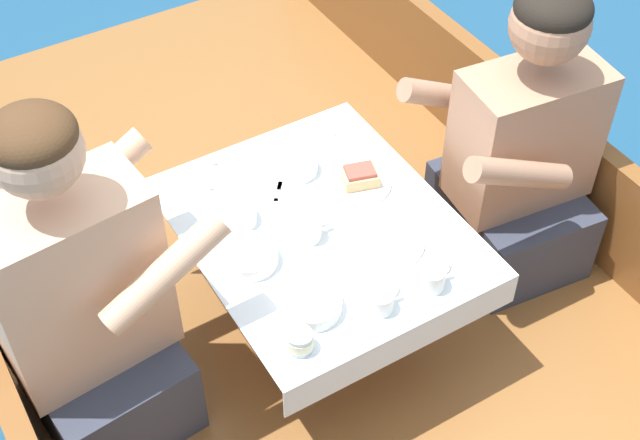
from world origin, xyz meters
name	(u,v)px	position (x,y,z in m)	size (l,w,h in m)	color
ground_plane	(321,371)	(0.00, 0.00, 0.00)	(60.00, 60.00, 0.00)	navy
boat_deck	(321,346)	(0.00, 0.00, 0.14)	(1.84, 3.58, 0.27)	brown
gunwale_port	(14,417)	(-0.89, 0.00, 0.46)	(0.06, 3.58, 0.38)	brown
gunwale_starboard	(559,169)	(0.89, 0.00, 0.46)	(0.06, 3.58, 0.38)	brown
cockpit_table	(320,235)	(0.00, 0.01, 0.63)	(0.69, 0.83, 0.40)	#B2B2B7
person_port	(86,309)	(-0.64, 0.04, 0.68)	(0.55, 0.48, 1.02)	#333847
person_starboard	(520,159)	(0.64, -0.05, 0.66)	(0.55, 0.49, 0.95)	#333847
plate_sandwich	(360,183)	(0.18, 0.09, 0.67)	(0.18, 0.18, 0.01)	white
plate_bread	(384,240)	(0.11, -0.13, 0.67)	(0.22, 0.22, 0.01)	white
sandwich	(360,176)	(0.18, 0.09, 0.70)	(0.12, 0.10, 0.05)	#E0BC7F
bowl_port_near	(312,304)	(-0.17, -0.23, 0.69)	(0.15, 0.15, 0.04)	white
bowl_starboard_near	(298,165)	(0.06, 0.22, 0.69)	(0.11, 0.11, 0.04)	white
bowl_center_far	(250,256)	(-0.22, -0.01, 0.69)	(0.14, 0.14, 0.04)	white
bowl_port_far	(236,215)	(-0.19, 0.14, 0.69)	(0.11, 0.11, 0.04)	white
coffee_cup_port	(309,229)	(-0.05, -0.02, 0.70)	(0.10, 0.07, 0.06)	white
coffee_cup_starboard	(432,277)	(0.13, -0.32, 0.70)	(0.10, 0.07, 0.06)	white
coffee_cup_center	(380,300)	(-0.02, -0.31, 0.70)	(0.10, 0.07, 0.06)	white
tin_can	(300,341)	(-0.25, -0.32, 0.70)	(0.07, 0.07, 0.05)	silver
utensil_spoon_starboard	(338,143)	(0.22, 0.27, 0.67)	(0.04, 0.17, 0.01)	silver
utensil_knife_port	(301,202)	(0.00, 0.11, 0.67)	(0.15, 0.11, 0.00)	silver
utensil_spoon_center	(230,164)	(-0.10, 0.35, 0.67)	(0.14, 0.12, 0.01)	silver
utensil_spoon_port	(224,193)	(-0.17, 0.25, 0.67)	(0.07, 0.16, 0.01)	silver
utensil_fork_starboard	(276,199)	(-0.05, 0.16, 0.67)	(0.12, 0.14, 0.00)	silver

